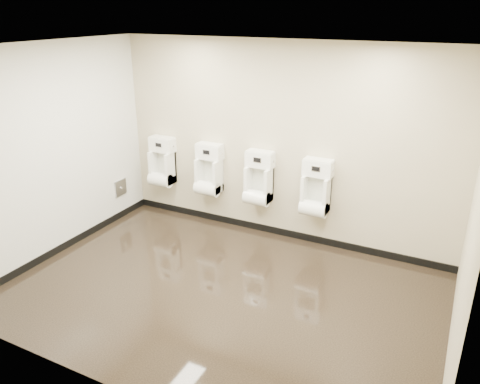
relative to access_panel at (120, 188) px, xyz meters
The scene contains 14 objects.
ground 2.80m from the access_panel, 25.81° to the right, with size 5.00×3.50×0.00m, color black.
ceiling 3.59m from the access_panel, 25.81° to the right, with size 5.00×3.50×0.00m, color white.
back_wall 2.70m from the access_panel, 12.50° to the left, with size 5.00×0.02×2.80m, color #B8AD8D.
front_wall 3.96m from the access_panel, 49.93° to the right, with size 5.00×0.02×2.80m, color #B8AD8D.
left_wall 1.50m from the access_panel, 90.87° to the right, with size 0.02×3.50×2.80m, color #B8AD8D.
right_wall 5.20m from the access_panel, 13.54° to the right, with size 0.02×3.50×2.80m, color #B8AD8D.
tile_overlay_left 1.50m from the access_panel, 90.63° to the right, with size 0.01×3.50×2.80m, color white.
skirting_back 2.58m from the access_panel, 12.23° to the left, with size 5.00×0.02×0.10m, color black.
skirting_left 1.28m from the access_panel, 90.30° to the right, with size 0.02×3.50×0.10m, color black.
access_panel is the anchor object (origin of this frame).
urinal_0 0.75m from the access_panel, 37.80° to the left, with size 0.41×0.31×0.77m.
urinal_1 1.49m from the access_panel, 16.50° to the left, with size 0.41×0.31×0.77m.
urinal_2 2.28m from the access_panel, 10.53° to the left, with size 0.41×0.31×0.77m.
urinal_3 3.12m from the access_panel, ahead, with size 0.41×0.31×0.77m.
Camera 1 is at (2.34, -4.13, 3.18)m, focal length 35.00 mm.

